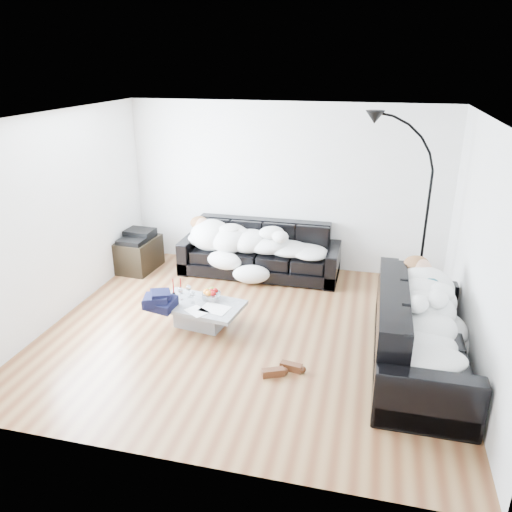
% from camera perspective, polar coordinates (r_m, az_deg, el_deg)
% --- Properties ---
extents(ground, '(5.00, 5.00, 0.00)m').
position_cam_1_polar(ground, '(6.31, -0.65, -8.61)').
color(ground, brown).
rests_on(ground, ground).
extents(wall_back, '(5.00, 0.02, 2.60)m').
position_cam_1_polar(wall_back, '(7.88, 3.39, 7.80)').
color(wall_back, silver).
rests_on(wall_back, ground).
extents(wall_left, '(0.02, 4.50, 2.60)m').
position_cam_1_polar(wall_left, '(6.80, -21.62, 4.07)').
color(wall_left, silver).
rests_on(wall_left, ground).
extents(wall_right, '(0.02, 4.50, 2.60)m').
position_cam_1_polar(wall_right, '(5.72, 24.36, 0.47)').
color(wall_right, silver).
rests_on(wall_right, ground).
extents(ceiling, '(5.00, 5.00, 0.00)m').
position_cam_1_polar(ceiling, '(5.48, -0.77, 15.59)').
color(ceiling, white).
rests_on(ceiling, ground).
extents(sofa_back, '(2.46, 0.85, 0.80)m').
position_cam_1_polar(sofa_back, '(7.77, 0.41, 0.71)').
color(sofa_back, black).
rests_on(sofa_back, ground).
extents(sofa_right, '(0.96, 2.25, 0.91)m').
position_cam_1_polar(sofa_right, '(5.69, 18.46, -8.17)').
color(sofa_right, black).
rests_on(sofa_right, ground).
extents(sleeper_back, '(2.08, 0.72, 0.42)m').
position_cam_1_polar(sleeper_back, '(7.65, 0.33, 2.16)').
color(sleeper_back, white).
rests_on(sleeper_back, sofa_back).
extents(sleeper_right, '(0.81, 1.93, 0.47)m').
position_cam_1_polar(sleeper_right, '(5.60, 18.71, -6.38)').
color(sleeper_right, white).
rests_on(sleeper_right, sofa_right).
extents(teal_cushion, '(0.42, 0.38, 0.20)m').
position_cam_1_polar(teal_cushion, '(6.19, 17.80, -2.85)').
color(teal_cushion, '#0C4E56').
rests_on(teal_cushion, sofa_right).
extents(coffee_table, '(1.15, 0.78, 0.31)m').
position_cam_1_polar(coffee_table, '(6.40, -6.42, -6.66)').
color(coffee_table, '#939699').
rests_on(coffee_table, ground).
extents(fruit_bowl, '(0.31, 0.31, 0.15)m').
position_cam_1_polar(fruit_bowl, '(6.40, -5.13, -4.33)').
color(fruit_bowl, white).
rests_on(fruit_bowl, coffee_table).
extents(wine_glass_a, '(0.09, 0.09, 0.17)m').
position_cam_1_polar(wine_glass_a, '(6.47, -7.70, -4.02)').
color(wine_glass_a, white).
rests_on(wine_glass_a, coffee_table).
extents(wine_glass_b, '(0.09, 0.09, 0.17)m').
position_cam_1_polar(wine_glass_b, '(6.43, -8.62, -4.27)').
color(wine_glass_b, white).
rests_on(wine_glass_b, coffee_table).
extents(wine_glass_c, '(0.08, 0.08, 0.15)m').
position_cam_1_polar(wine_glass_c, '(6.33, -7.23, -4.70)').
color(wine_glass_c, white).
rests_on(wine_glass_c, coffee_table).
extents(candle_left, '(0.04, 0.04, 0.22)m').
position_cam_1_polar(candle_left, '(6.57, -9.43, -3.48)').
color(candle_left, maroon).
rests_on(candle_left, coffee_table).
extents(candle_right, '(0.04, 0.04, 0.21)m').
position_cam_1_polar(candle_right, '(6.58, -8.60, -3.42)').
color(candle_right, maroon).
rests_on(candle_right, coffee_table).
extents(newspaper_a, '(0.38, 0.32, 0.01)m').
position_cam_1_polar(newspaper_a, '(6.18, -4.73, -6.01)').
color(newspaper_a, silver).
rests_on(newspaper_a, coffee_table).
extents(newspaper_b, '(0.34, 0.32, 0.01)m').
position_cam_1_polar(newspaper_b, '(6.14, -6.78, -6.26)').
color(newspaper_b, silver).
rests_on(newspaper_b, coffee_table).
extents(navy_jacket, '(0.44, 0.38, 0.19)m').
position_cam_1_polar(navy_jacket, '(6.24, -11.23, -4.33)').
color(navy_jacket, black).
rests_on(navy_jacket, coffee_table).
extents(shoes, '(0.47, 0.38, 0.09)m').
position_cam_1_polar(shoes, '(5.54, 2.95, -12.82)').
color(shoes, '#472311').
rests_on(shoes, ground).
extents(av_cabinet, '(0.56, 0.78, 0.51)m').
position_cam_1_polar(av_cabinet, '(8.22, -13.23, 0.20)').
color(av_cabinet, black).
rests_on(av_cabinet, ground).
extents(stereo, '(0.46, 0.37, 0.13)m').
position_cam_1_polar(stereo, '(8.11, -13.42, 2.30)').
color(stereo, black).
rests_on(stereo, av_cabinet).
extents(floor_lamp, '(0.89, 0.61, 2.26)m').
position_cam_1_polar(floor_lamp, '(7.00, 18.82, 3.45)').
color(floor_lamp, black).
rests_on(floor_lamp, ground).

